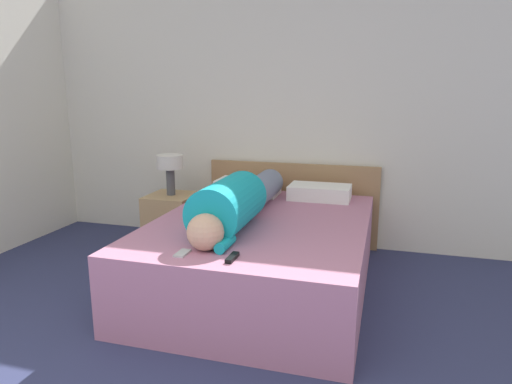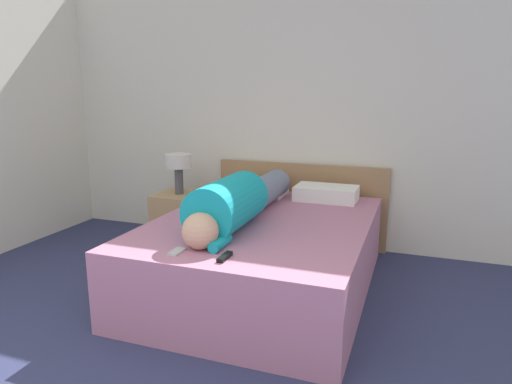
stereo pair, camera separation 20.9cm
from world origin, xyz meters
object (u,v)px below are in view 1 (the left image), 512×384
bed (262,254)px  person_lying (238,202)px  nightstand (172,222)px  tv_remote (232,258)px  pillow_second (320,192)px  pillow_near_headboard (248,187)px  cell_phone (182,253)px  table_lamp (170,165)px

bed → person_lying: 0.47m
nightstand → tv_remote: 1.89m
nightstand → tv_remote: size_ratio=3.57×
bed → pillow_second: size_ratio=3.81×
pillow_near_headboard → cell_phone: pillow_near_headboard is taller
bed → cell_phone: bearing=-107.1°
pillow_second → tv_remote: pillow_second is taller
person_lying → cell_phone: (-0.11, -0.73, -0.15)m
pillow_second → nightstand: bearing=-173.3°
bed → table_lamp: 1.36m
bed → table_lamp: size_ratio=5.41×
cell_phone → pillow_second: bearing=70.5°
table_lamp → tv_remote: (1.13, -1.48, -0.26)m
pillow_second → bed: bearing=-111.9°
nightstand → pillow_near_headboard: 0.81m
person_lying → tv_remote: person_lying is taller
table_lamp → pillow_second: (1.39, 0.16, -0.21)m
pillow_second → cell_phone: 1.75m
person_lying → cell_phone: size_ratio=13.22×
bed → cell_phone: (-0.26, -0.85, 0.28)m
person_lying → pillow_second: person_lying is taller
person_lying → pillow_second: (0.47, 0.92, -0.09)m
bed → tv_remote: size_ratio=13.83×
tv_remote → nightstand: bearing=127.3°
tv_remote → cell_phone: bearing=179.8°
table_lamp → pillow_second: 1.42m
bed → pillow_near_headboard: size_ratio=3.62×
bed → nightstand: bearing=149.3°
table_lamp → tv_remote: bearing=-52.7°
table_lamp → bed: bearing=-30.7°
nightstand → tv_remote: (1.13, -1.48, 0.29)m
nightstand → bed: bearing=-30.7°
table_lamp → pillow_near_headboard: 0.76m
bed → person_lying: person_lying is taller
pillow_near_headboard → pillow_second: bearing=-0.0°
table_lamp → pillow_second: bearing=6.7°
person_lying → pillow_near_headboard: (-0.20, 0.92, -0.09)m
pillow_near_headboard → pillow_second: pillow_near_headboard is taller
nightstand → table_lamp: size_ratio=1.40×
nightstand → tv_remote: tv_remote is taller
table_lamp → pillow_second: table_lamp is taller
table_lamp → tv_remote: table_lamp is taller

